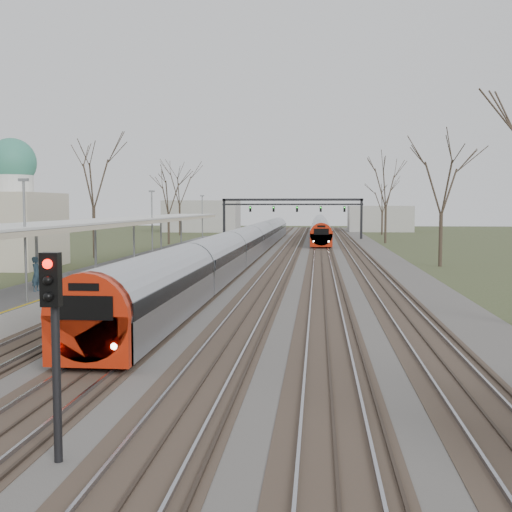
{
  "coord_description": "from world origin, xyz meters",
  "views": [
    {
      "loc": [
        4.13,
        -10.92,
        4.95
      ],
      "look_at": [
        0.49,
        26.67,
        2.0
      ],
      "focal_mm": 45.0,
      "sensor_mm": 36.0,
      "label": 1
    }
  ],
  "objects_px": {
    "train_near": "(250,241)",
    "passenger": "(36,274)",
    "train_far": "(320,226)",
    "signal_post": "(54,326)"
  },
  "relations": [
    {
      "from": "train_near",
      "to": "train_far",
      "type": "xyz_separation_m",
      "value": [
        7.0,
        48.06,
        0.0
      ]
    },
    {
      "from": "train_far",
      "to": "passenger",
      "type": "bearing_deg",
      "value": -99.17
    },
    {
      "from": "train_far",
      "to": "signal_post",
      "type": "bearing_deg",
      "value": -93.03
    },
    {
      "from": "train_far",
      "to": "signal_post",
      "type": "xyz_separation_m",
      "value": [
        -5.25,
        -99.16,
        1.25
      ]
    },
    {
      "from": "passenger",
      "to": "signal_post",
      "type": "relative_size",
      "value": 0.4
    },
    {
      "from": "passenger",
      "to": "signal_post",
      "type": "bearing_deg",
      "value": -152.38
    },
    {
      "from": "train_far",
      "to": "passenger",
      "type": "distance_m",
      "value": 83.34
    },
    {
      "from": "train_near",
      "to": "passenger",
      "type": "bearing_deg",
      "value": -100.39
    },
    {
      "from": "train_near",
      "to": "passenger",
      "type": "height_order",
      "value": "train_near"
    },
    {
      "from": "train_near",
      "to": "passenger",
      "type": "relative_size",
      "value": 55.44
    }
  ]
}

